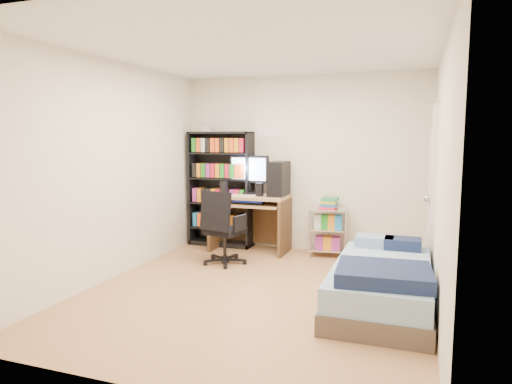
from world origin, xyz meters
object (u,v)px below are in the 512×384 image
at_px(office_chair, 223,241).
at_px(computer_desk, 258,200).
at_px(media_shelf, 221,188).
at_px(bed, 382,283).

bearing_deg(office_chair, computer_desk, 88.21).
height_order(media_shelf, bed, media_shelf).
bearing_deg(bed, computer_desk, 137.77).
distance_m(media_shelf, bed, 3.13).
height_order(media_shelf, office_chair, media_shelf).
bearing_deg(office_chair, bed, -11.00).
xyz_separation_m(media_shelf, bed, (2.48, -1.80, -0.65)).
bearing_deg(computer_desk, bed, -42.23).
relative_size(media_shelf, bed, 0.96).
relative_size(computer_desk, office_chair, 1.43).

